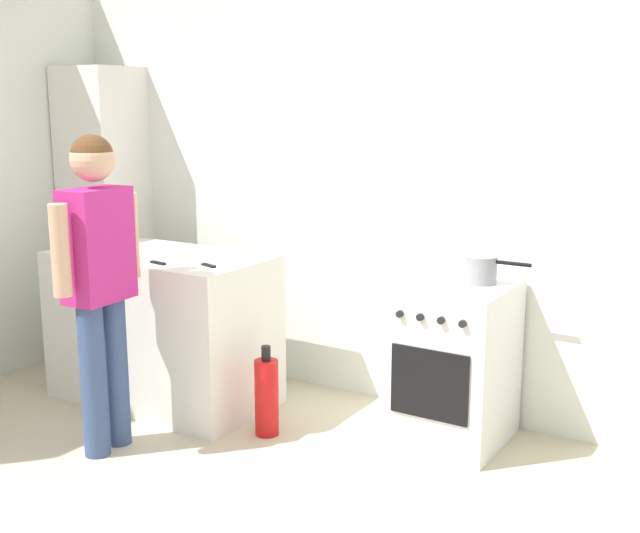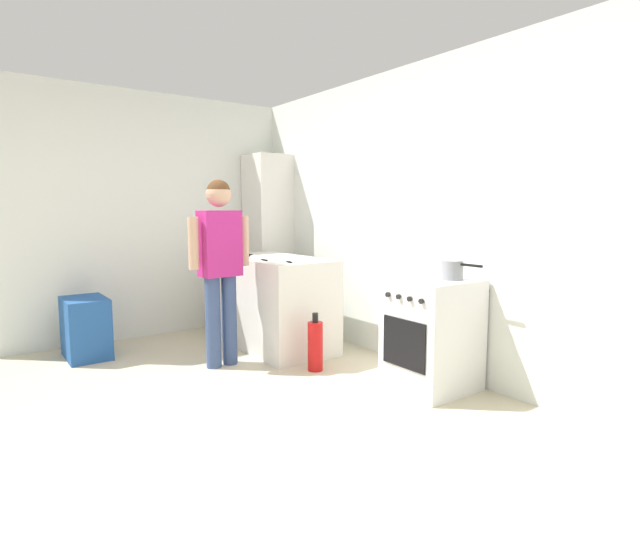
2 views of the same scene
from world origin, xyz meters
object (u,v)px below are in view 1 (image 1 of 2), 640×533
(pot, at_px, (481,270))
(person, at_px, (98,267))
(oven_left, at_px, (453,363))
(knife_paring, at_px, (107,248))
(knife_chef, at_px, (97,250))
(knife_bread, at_px, (146,261))
(knife_carving, at_px, (199,263))
(fire_extinguisher, at_px, (267,396))
(larder_cabinet, at_px, (105,215))

(pot, distance_m, person, 1.95)
(oven_left, xyz_separation_m, knife_paring, (-2.07, -0.45, 0.48))
(oven_left, relative_size, knife_chef, 2.73)
(knife_bread, bearing_deg, oven_left, 20.09)
(oven_left, height_order, knife_chef, knife_chef)
(knife_chef, height_order, knife_bread, same)
(knife_carving, distance_m, person, 0.61)
(fire_extinguisher, bearing_deg, pot, 30.38)
(oven_left, xyz_separation_m, knife_chef, (-2.08, -0.51, 0.48))
(knife_carving, height_order, person, person)
(larder_cabinet, bearing_deg, oven_left, -2.21)
(fire_extinguisher, bearing_deg, knife_chef, -178.26)
(knife_chef, distance_m, person, 0.83)
(knife_paring, distance_m, knife_chef, 0.07)
(knife_paring, xyz_separation_m, larder_cabinet, (-0.58, 0.55, 0.09))
(larder_cabinet, bearing_deg, pot, -0.24)
(pot, xyz_separation_m, knife_bread, (-1.70, -0.68, -0.02))
(oven_left, relative_size, larder_cabinet, 0.42)
(knife_chef, height_order, person, person)
(person, bearing_deg, larder_cabinet, 135.45)
(pot, height_order, knife_carving, pot)
(oven_left, relative_size, knife_carving, 2.62)
(knife_chef, distance_m, knife_carving, 0.77)
(knife_paring, bearing_deg, person, -45.80)
(oven_left, distance_m, fire_extinguisher, 1.01)
(knife_carving, relative_size, fire_extinguisher, 0.65)
(fire_extinguisher, bearing_deg, knife_carving, -179.63)
(knife_chef, bearing_deg, knife_bread, -8.64)
(knife_paring, bearing_deg, knife_chef, -99.32)
(oven_left, bearing_deg, knife_paring, -167.84)
(knife_carving, xyz_separation_m, larder_cabinet, (-1.34, 0.58, 0.10))
(oven_left, height_order, knife_carving, knife_carving)
(oven_left, xyz_separation_m, knife_carving, (-1.31, -0.48, 0.48))
(knife_chef, bearing_deg, oven_left, 13.91)
(knife_chef, height_order, knife_carving, same)
(knife_bread, bearing_deg, knife_chef, 171.36)
(fire_extinguisher, distance_m, larder_cabinet, 2.03)
(pot, bearing_deg, fire_extinguisher, -149.62)
(oven_left, xyz_separation_m, knife_bread, (-1.60, -0.59, 0.48))
(pot, relative_size, fire_extinguisher, 0.69)
(knife_paring, relative_size, person, 0.12)
(oven_left, relative_size, person, 0.52)
(knife_paring, bearing_deg, larder_cabinet, 136.80)
(person, bearing_deg, knife_chef, 138.13)
(knife_paring, distance_m, larder_cabinet, 0.81)
(pot, relative_size, person, 0.21)
(knife_paring, xyz_separation_m, fire_extinguisher, (1.20, -0.03, -0.69))
(pot, xyz_separation_m, larder_cabinet, (-2.75, 0.01, 0.08))
(knife_bread, height_order, fire_extinguisher, knife_bread)
(knife_bread, height_order, person, person)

